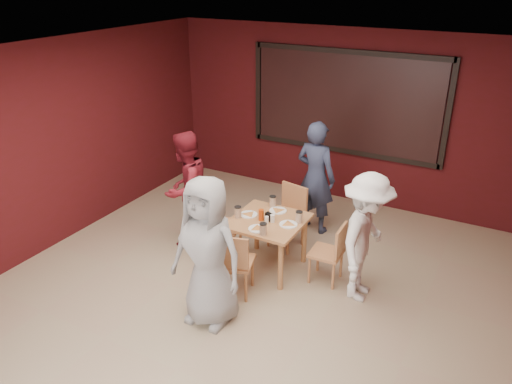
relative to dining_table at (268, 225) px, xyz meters
The scene contains 11 objects.
floor 1.13m from the dining_table, 86.30° to the right, with size 7.00×7.00×0.00m, color tan.
window_blinds 2.71m from the dining_table, 88.61° to the left, with size 3.00×0.02×1.50m, color black.
dining_table is the anchor object (origin of this frame).
chair_front 0.75m from the dining_table, 95.52° to the right, with size 0.51×0.51×0.86m.
chair_back 0.71m from the dining_table, 92.26° to the left, with size 0.50×0.50×0.88m.
chair_left 0.75m from the dining_table, behind, with size 0.53×0.53×0.89m.
chair_right 0.86m from the dining_table, ahead, with size 0.39×0.39×0.79m.
diner_front 1.25m from the dining_table, 94.09° to the right, with size 0.84×0.55×1.72m, color #979797.
diner_back 1.30m from the dining_table, 84.92° to the left, with size 0.61×0.40×1.68m, color #2F3854.
diner_left 1.34m from the dining_table, behind, with size 0.79×0.62×1.63m, color maroon.
diner_right 1.27m from the dining_table, ahead, with size 1.02×0.58×1.57m, color white.
Camera 1 is at (2.47, -4.03, 3.62)m, focal length 35.00 mm.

